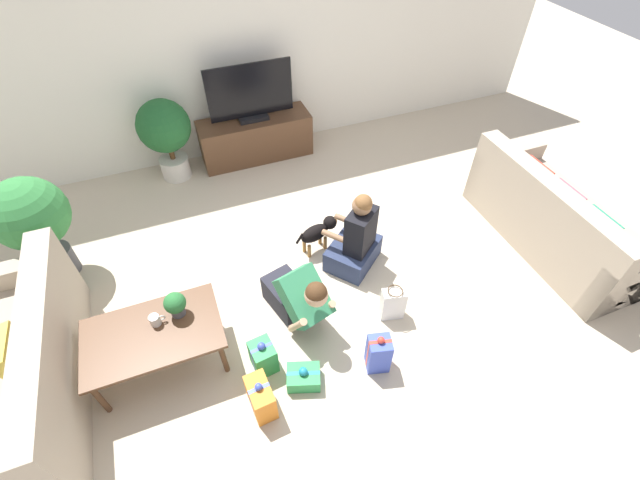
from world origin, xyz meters
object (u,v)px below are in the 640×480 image
Objects in this scene: potted_plant_back_left at (165,131)px; tabletop_plant at (175,304)px; sofa_right at (555,220)px; gift_box_b at (378,353)px; gift_box_d at (263,357)px; tv at (251,96)px; tv_console at (256,138)px; mug at (155,320)px; person_kneeling at (298,296)px; gift_bag_a at (393,304)px; potted_plant_corner_left at (32,218)px; gift_box_a at (304,377)px; sofa_left at (23,376)px; dog at (319,231)px; person_sitting at (356,241)px; coffee_table at (153,336)px; gift_box_c at (261,397)px.

potted_plant_back_left is 4.46× the size of tabletop_plant.
gift_box_b is at bearing 105.50° from sofa_right.
gift_box_d is at bearing 95.59° from sofa_right.
tv is 4.56× the size of tabletop_plant.
potted_plant_back_left is 2.41× the size of gift_box_b.
tv_console is 2.91m from mug.
sofa_right is at bearing 15.50° from gift_box_b.
gift_bag_a is (0.78, -0.27, -0.15)m from person_kneeling.
tv is at bearing 27.79° from potted_plant_corner_left.
gift_box_a is (-0.17, -0.58, -0.25)m from person_kneeling.
sofa_left is 4.61× the size of gift_box_b.
person_sitting is at bearing -155.35° from dog.
dog is at bearing -85.40° from tv.
coffee_table is 2.59m from potted_plant_back_left.
gift_box_a is at bearing 71.59° from sofa_left.
mug is (-1.46, -2.52, 0.22)m from tv_console.
person_sitting is 1.91m from mug.
gift_box_c is at bearing -45.44° from coffee_table.
gift_box_a is 0.36m from gift_box_d.
gift_box_c is (0.18, -3.19, -0.47)m from potted_plant_back_left.
gift_box_c reaches higher than gift_box_a.
coffee_table is at bearing 85.58° from sofa_left.
person_kneeling is at bearing 161.17° from gift_bag_a.
person_sitting is at bearing 33.55° from gift_box_d.
gift_box_d is 0.81m from tabletop_plant.
coffee_table is at bearing -123.93° from mug.
tv is 2.97× the size of gift_box_d.
tabletop_plant is (-0.95, 0.10, 0.24)m from person_kneeling.
gift_box_a is (-0.64, -1.33, -0.17)m from dog.
dog is 4.10× the size of mug.
gift_box_d is (1.71, -0.41, -0.15)m from sofa_left.
sofa_left is at bearing -134.30° from tv_console.
coffee_table is at bearing -100.32° from potted_plant_back_left.
coffee_table is 4.64× the size of tabletop_plant.
sofa_left and sofa_right have the same top height.
potted_plant_back_left is 3.21m from gift_box_a.
gift_bag_a is at bearing -9.92° from mug.
tabletop_plant is at bearing -117.30° from tv_console.
tv_console is 2.60m from person_kneeling.
tv_console is 2.81m from tabletop_plant.
sofa_left is 4.86m from sofa_right.
coffee_table is 1.32× the size of person_kneeling.
gift_box_c is (-0.97, 0.00, -0.03)m from gift_box_b.
gift_box_c is (-1.01, -1.41, -0.08)m from dog.
dog is 1.06m from gift_bag_a.
gift_box_d is at bearing -104.37° from tv_console.
potted_plant_corner_left is at bearing 173.50° from sofa_left.
tv reaches higher than potted_plant_corner_left.
sofa_left is 2.15× the size of person_sitting.
tv is at bearing 67.46° from person_kneeling.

